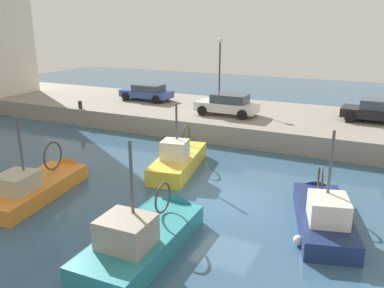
# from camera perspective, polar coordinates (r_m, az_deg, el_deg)

# --- Properties ---
(water_surface) EXTENTS (80.00, 80.00, 0.00)m
(water_surface) POSITION_cam_1_polar(r_m,az_deg,el_deg) (16.63, 5.13, -8.01)
(water_surface) COLOR #335675
(water_surface) RESTS_ON ground
(quay_wall) EXTENTS (9.00, 56.00, 1.20)m
(quay_wall) POSITION_cam_1_polar(r_m,az_deg,el_deg) (26.95, 13.87, 2.73)
(quay_wall) COLOR gray
(quay_wall) RESTS_ON ground
(fishing_boat_navy) EXTENTS (5.93, 3.11, 4.48)m
(fishing_boat_navy) POSITION_cam_1_polar(r_m,az_deg,el_deg) (15.52, 18.12, -10.18)
(fishing_boat_navy) COLOR navy
(fishing_boat_navy) RESTS_ON ground
(fishing_boat_yellow) EXTENTS (5.94, 2.58, 4.22)m
(fishing_boat_yellow) POSITION_cam_1_polar(r_m,az_deg,el_deg) (20.01, -1.69, -3.13)
(fishing_boat_yellow) COLOR gold
(fishing_boat_yellow) RESTS_ON ground
(fishing_boat_orange) EXTENTS (6.18, 2.76, 4.43)m
(fishing_boat_orange) POSITION_cam_1_polar(r_m,az_deg,el_deg) (18.37, -20.98, -6.25)
(fishing_boat_orange) COLOR orange
(fishing_boat_orange) RESTS_ON ground
(fishing_boat_teal) EXTENTS (5.94, 2.37, 4.78)m
(fishing_boat_teal) POSITION_cam_1_polar(r_m,az_deg,el_deg) (13.45, -6.30, -13.85)
(fishing_boat_teal) COLOR teal
(fishing_boat_teal) RESTS_ON ground
(parked_car_white) EXTENTS (1.98, 4.08, 1.40)m
(parked_car_white) POSITION_cam_1_polar(r_m,az_deg,el_deg) (26.22, 5.18, 5.73)
(parked_car_white) COLOR silver
(parked_car_white) RESTS_ON quay_wall
(parked_car_black) EXTENTS (2.10, 4.04, 1.38)m
(parked_car_black) POSITION_cam_1_polar(r_m,az_deg,el_deg) (26.72, 25.16, 4.37)
(parked_car_black) COLOR black
(parked_car_black) RESTS_ON quay_wall
(parked_car_blue) EXTENTS (1.98, 4.11, 1.26)m
(parked_car_blue) POSITION_cam_1_polar(r_m,az_deg,el_deg) (31.41, -6.51, 7.45)
(parked_car_blue) COLOR #334C9E
(parked_car_blue) RESTS_ON quay_wall
(mooring_bollard_north) EXTENTS (0.28, 0.28, 0.55)m
(mooring_bollard_north) POSITION_cam_1_polar(r_m,az_deg,el_deg) (29.34, -15.82, 5.48)
(mooring_bollard_north) COLOR #2D2D33
(mooring_bollard_north) RESTS_ON quay_wall
(quay_streetlamp) EXTENTS (0.36, 0.36, 4.83)m
(quay_streetlamp) POSITION_cam_1_polar(r_m,az_deg,el_deg) (29.35, 4.03, 11.96)
(quay_streetlamp) COLOR #38383D
(quay_streetlamp) RESTS_ON quay_wall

